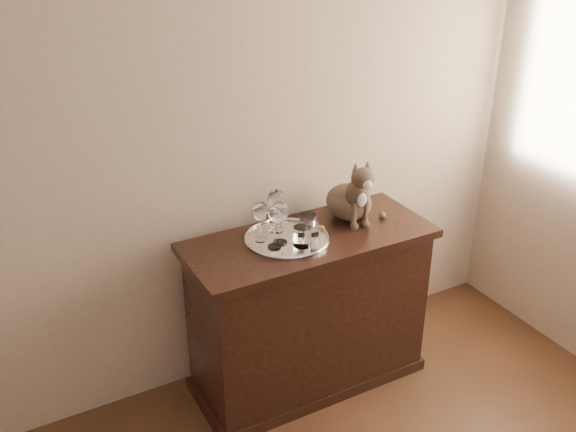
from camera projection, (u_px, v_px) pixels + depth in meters
name	position (u px, v px, depth m)	size (l,w,h in m)	color
wall_back	(157.00, 137.00, 2.79)	(4.00, 0.10, 2.70)	tan
sideboard	(309.00, 311.00, 3.21)	(1.20, 0.50, 0.85)	black
tray	(287.00, 240.00, 2.99)	(0.40, 0.40, 0.01)	silver
wine_glass_a	(261.00, 221.00, 2.94)	(0.07, 0.07, 0.19)	white
wine_glass_b	(276.00, 210.00, 3.02)	(0.08, 0.08, 0.21)	silver
wine_glass_c	(274.00, 228.00, 2.87)	(0.08, 0.08, 0.20)	white
wine_glass_d	(280.00, 222.00, 2.91)	(0.08, 0.08, 0.21)	silver
tumbler_a	(311.00, 232.00, 2.96)	(0.07, 0.07, 0.08)	white
tumbler_b	(302.00, 236.00, 2.91)	(0.08, 0.08, 0.09)	silver
tumbler_c	(308.00, 223.00, 3.03)	(0.08, 0.08, 0.09)	white
cat	(349.00, 186.00, 3.13)	(0.33, 0.31, 0.34)	#4E402E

